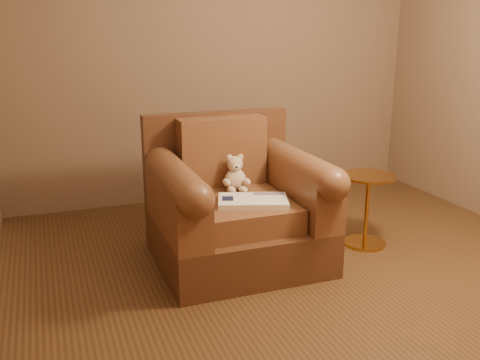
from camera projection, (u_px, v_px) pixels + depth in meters
name	position (u px, v px, depth m)	size (l,w,h in m)	color
floor	(313.00, 280.00, 3.55)	(4.00, 4.00, 0.00)	#52341C
room	(325.00, 9.00, 3.07)	(4.02, 4.02, 2.71)	#7E614D
armchair	(235.00, 207.00, 3.79)	(1.12, 1.06, 1.00)	#512E1B
teddy_bear	(236.00, 177.00, 3.84)	(0.19, 0.22, 0.27)	beige
guidebook	(253.00, 201.00, 3.57)	(0.53, 0.41, 0.04)	beige
side_table	(367.00, 208.00, 4.04)	(0.40, 0.40, 0.56)	#BE8334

